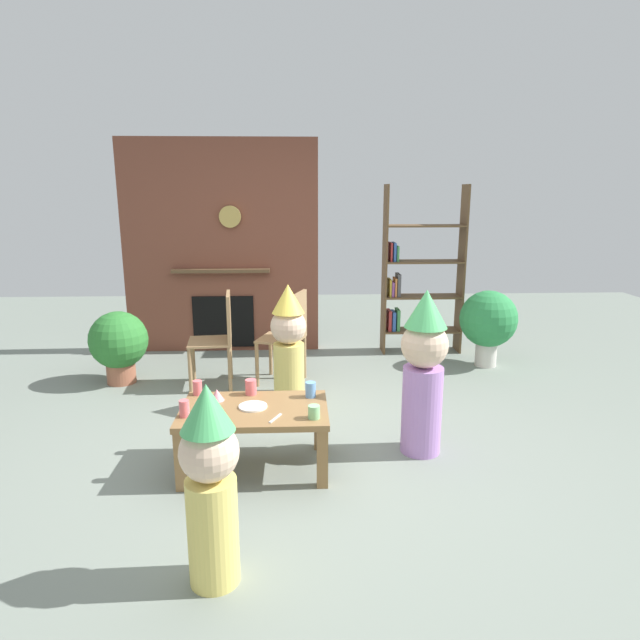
{
  "coord_description": "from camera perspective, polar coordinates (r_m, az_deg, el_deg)",
  "views": [
    {
      "loc": [
        -0.02,
        -3.67,
        1.83
      ],
      "look_at": [
        0.15,
        0.4,
        0.86
      ],
      "focal_mm": 30.56,
      "sensor_mm": 36.0,
      "label": 1
    }
  ],
  "objects": [
    {
      "name": "brick_fireplace_feature",
      "position": [
        6.36,
        -10.26,
        7.43
      ],
      "size": [
        2.2,
        0.28,
        2.4
      ],
      "color": "brown",
      "rests_on": "ground_plane"
    },
    {
      "name": "paper_plate_front",
      "position": [
        3.67,
        -7.03,
        -8.97
      ],
      "size": [
        0.19,
        0.19,
        0.01
      ],
      "primitive_type": "cylinder",
      "color": "white",
      "rests_on": "coffee_table"
    },
    {
      "name": "bookshelf",
      "position": [
        6.3,
        10.04,
        4.29
      ],
      "size": [
        0.9,
        0.28,
        1.9
      ],
      "color": "brown",
      "rests_on": "ground_plane"
    },
    {
      "name": "paper_plate_rear",
      "position": [
        3.66,
        -11.83,
        -9.26
      ],
      "size": [
        0.18,
        0.18,
        0.01
      ],
      "primitive_type": "cylinder",
      "color": "white",
      "rests_on": "coffee_table"
    },
    {
      "name": "coffee_table",
      "position": [
        3.7,
        -6.88,
        -10.14
      ],
      "size": [
        0.97,
        0.62,
        0.43
      ],
      "color": "olive",
      "rests_on": "ground_plane"
    },
    {
      "name": "child_in_pink",
      "position": [
        3.87,
        10.79,
        -5.01
      ],
      "size": [
        0.33,
        0.33,
        1.18
      ],
      "rotation": [
        0.0,
        0.0,
        -2.98
      ],
      "color": "#B27FCC",
      "rests_on": "ground_plane"
    },
    {
      "name": "potted_plant_tall",
      "position": [
        6.01,
        17.21,
        -0.08
      ],
      "size": [
        0.6,
        0.6,
        0.81
      ],
      "color": "beige",
      "rests_on": "ground_plane"
    },
    {
      "name": "paper_cup_far_right",
      "position": [
        3.47,
        -0.63,
        -9.6
      ],
      "size": [
        0.08,
        0.08,
        0.09
      ],
      "primitive_type": "cylinder",
      "color": "#8CD18C",
      "rests_on": "coffee_table"
    },
    {
      "name": "child_by_the_chairs",
      "position": [
        4.57,
        -3.31,
        -2.58
      ],
      "size": [
        0.3,
        0.3,
        1.08
      ],
      "rotation": [
        0.0,
        0.0,
        -1.78
      ],
      "color": "#E0CC66",
      "rests_on": "ground_plane"
    },
    {
      "name": "ground_plane",
      "position": [
        4.1,
        -1.91,
        -13.09
      ],
      "size": [
        12.0,
        12.0,
        0.0
      ],
      "primitive_type": "plane",
      "color": "gray"
    },
    {
      "name": "birthday_cake_slice",
      "position": [
        3.81,
        -10.74,
        -7.71
      ],
      "size": [
        0.1,
        0.1,
        0.08
      ],
      "primitive_type": "cone",
      "color": "pink",
      "rests_on": "coffee_table"
    },
    {
      "name": "table_fork",
      "position": [
        3.49,
        -4.69,
        -10.21
      ],
      "size": [
        0.08,
        0.14,
        0.01
      ],
      "primitive_type": "cube",
      "rotation": [
        0.0,
        0.0,
        1.12
      ],
      "color": "silver",
      "rests_on": "coffee_table"
    },
    {
      "name": "dining_chair_left",
      "position": [
        5.22,
        -10.47,
        -1.46
      ],
      "size": [
        0.44,
        0.44,
        0.9
      ],
      "rotation": [
        0.0,
        0.0,
        3.25
      ],
      "color": "#9E7A51",
      "rests_on": "ground_plane"
    },
    {
      "name": "paper_cup_near_left",
      "position": [
        3.59,
        -14.03,
        -8.98
      ],
      "size": [
        0.06,
        0.06,
        0.11
      ],
      "primitive_type": "cylinder",
      "color": "#E5666B",
      "rests_on": "coffee_table"
    },
    {
      "name": "paper_cup_far_left",
      "position": [
        3.8,
        -0.99,
        -7.3
      ],
      "size": [
        0.07,
        0.07,
        0.11
      ],
      "primitive_type": "cylinder",
      "color": "#669EE0",
      "rests_on": "coffee_table"
    },
    {
      "name": "paper_cup_center",
      "position": [
        3.88,
        -7.25,
        -6.98
      ],
      "size": [
        0.08,
        0.08,
        0.11
      ],
      "primitive_type": "cylinder",
      "color": "#E5666B",
      "rests_on": "coffee_table"
    },
    {
      "name": "potted_plant_short",
      "position": [
        5.59,
        -20.33,
        -2.23
      ],
      "size": [
        0.55,
        0.55,
        0.71
      ],
      "color": "#9E5B42",
      "rests_on": "ground_plane"
    },
    {
      "name": "child_with_cone_hat",
      "position": [
        2.66,
        -11.39,
        -16.19
      ],
      "size": [
        0.28,
        0.28,
        1.0
      ],
      "rotation": [
        0.0,
        0.0,
        1.47
      ],
      "color": "#E0CC66",
      "rests_on": "ground_plane"
    },
    {
      "name": "paper_cup_near_right",
      "position": [
        3.94,
        -12.71,
        -6.93
      ],
      "size": [
        0.06,
        0.06,
        0.1
      ],
      "primitive_type": "cylinder",
      "color": "#E5666B",
      "rests_on": "coffee_table"
    },
    {
      "name": "dining_chair_middle",
      "position": [
        5.21,
        -3.17,
        -1.29
      ],
      "size": [
        0.51,
        0.51,
        0.9
      ],
      "rotation": [
        0.0,
        0.0,
        2.82
      ],
      "color": "#9E7A51",
      "rests_on": "ground_plane"
    }
  ]
}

